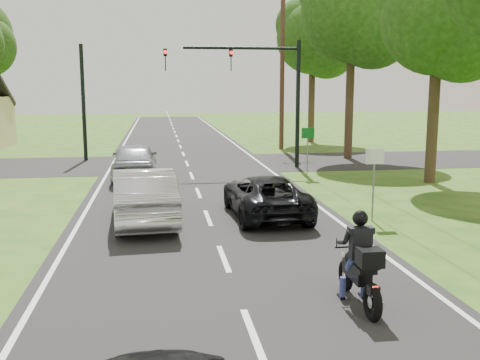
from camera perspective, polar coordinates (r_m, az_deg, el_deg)
name	(u,v)px	position (r m, az deg, el deg)	size (l,w,h in m)	color
ground	(224,259)	(12.85, -1.67, -8.02)	(140.00, 140.00, 0.00)	#265317
road	(195,184)	(22.55, -4.62, -0.38)	(8.00, 100.00, 0.01)	black
cross_road	(187,164)	(28.47, -5.42, 1.67)	(60.00, 7.00, 0.01)	black
motorcycle_rider	(360,269)	(10.25, 12.12, -8.79)	(0.57, 2.02, 1.75)	black
dark_suv	(265,196)	(16.79, 2.60, -1.61)	(2.07, 4.48, 1.24)	black
silver_sedan	(144,196)	(16.17, -9.74, -1.58)	(1.66, 4.76, 1.57)	silver
silver_suv	(135,161)	(23.82, -10.66, 1.93)	(1.85, 4.59, 1.56)	#A1A5A9
traffic_signal	(259,80)	(26.59, 1.98, 10.09)	(6.38, 0.44, 6.00)	black
signal_pole_far	(83,103)	(30.42, -15.62, 7.53)	(0.20, 0.20, 6.00)	black
utility_pole_far	(282,66)	(35.03, 4.31, 11.48)	(1.60, 0.28, 10.00)	#4E3023
sign_white	(374,167)	(16.49, 13.50, 1.33)	(0.55, 0.07, 2.12)	slate
sign_green	(308,140)	(24.10, 6.90, 4.04)	(0.55, 0.07, 2.12)	slate
tree_row_c	(447,24)	(23.87, 20.28, 14.63)	(4.80, 4.65, 8.76)	#332316
tree_row_d	(359,17)	(30.98, 12.03, 15.92)	(5.76, 5.58, 10.45)	#332316
tree_row_e	(318,42)	(39.59, 7.89, 13.72)	(5.28, 5.12, 9.61)	#332316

